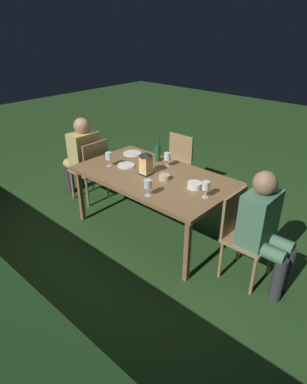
{
  "coord_description": "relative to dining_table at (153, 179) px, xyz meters",
  "views": [
    {
      "loc": [
        -2.24,
        2.46,
        2.25
      ],
      "look_at": [
        0.0,
        0.0,
        0.51
      ],
      "focal_mm": 30.63,
      "sensor_mm": 36.0,
      "label": 1
    }
  ],
  "objects": [
    {
      "name": "wine_glass_b",
      "position": [
        -0.29,
        0.4,
        0.17
      ],
      "size": [
        0.08,
        0.08,
        0.17
      ],
      "color": "silver",
      "rests_on": "dining_table"
    },
    {
      "name": "person_in_green",
      "position": [
        -1.33,
        0.0,
        -0.05
      ],
      "size": [
        0.48,
        0.38,
        1.15
      ],
      "color": "#4C7A5B",
      "rests_on": "ground"
    },
    {
      "name": "wine_glass_c",
      "position": [
        0.04,
        -0.28,
        0.17
      ],
      "size": [
        0.08,
        0.08,
        0.17
      ],
      "color": "silver",
      "rests_on": "dining_table"
    },
    {
      "name": "lantern_centerpiece",
      "position": [
        0.07,
        0.05,
        0.2
      ],
      "size": [
        0.15,
        0.15,
        0.27
      ],
      "color": "black",
      "rests_on": "dining_table"
    },
    {
      "name": "chair_head_near",
      "position": [
        -1.14,
        0.0,
        -0.2
      ],
      "size": [
        0.4,
        0.42,
        0.87
      ],
      "color": "#9E7A51",
      "rests_on": "ground"
    },
    {
      "name": "person_in_mustard",
      "position": [
        1.33,
        0.0,
        -0.05
      ],
      "size": [
        0.48,
        0.38,
        1.15
      ],
      "color": "tan",
      "rests_on": "ground"
    },
    {
      "name": "green_bottle_on_table",
      "position": [
        0.23,
        -0.33,
        0.16
      ],
      "size": [
        0.07,
        0.07,
        0.29
      ],
      "color": "#195128",
      "rests_on": "dining_table"
    },
    {
      "name": "dining_table",
      "position": [
        0.0,
        0.0,
        0.0
      ],
      "size": [
        1.78,
        1.01,
        0.73
      ],
      "color": "olive",
      "rests_on": "ground"
    },
    {
      "name": "plate_a",
      "position": [
        0.4,
        0.04,
        0.06
      ],
      "size": [
        0.21,
        0.21,
        0.01
      ],
      "primitive_type": "cylinder",
      "color": "white",
      "rests_on": "dining_table"
    },
    {
      "name": "wine_glass_a",
      "position": [
        -0.73,
        0.06,
        0.17
      ],
      "size": [
        0.08,
        0.08,
        0.17
      ],
      "color": "silver",
      "rests_on": "dining_table"
    },
    {
      "name": "chair_head_far",
      "position": [
        1.14,
        0.0,
        -0.2
      ],
      "size": [
        0.4,
        0.42,
        0.87
      ],
      "color": "#9E7A51",
      "rests_on": "ground"
    },
    {
      "name": "chair_side_left_b",
      "position": [
        0.4,
        -0.89,
        -0.2
      ],
      "size": [
        0.42,
        0.4,
        0.87
      ],
      "color": "#9E7A51",
      "rests_on": "ground"
    },
    {
      "name": "plate_b",
      "position": [
        0.64,
        -0.29,
        0.06
      ],
      "size": [
        0.23,
        0.23,
        0.01
      ],
      "primitive_type": "cylinder",
      "color": "white",
      "rests_on": "dining_table"
    },
    {
      "name": "bowl_bread",
      "position": [
        -0.53,
        -0.04,
        0.08
      ],
      "size": [
        0.15,
        0.15,
        0.06
      ],
      "color": "silver",
      "rests_on": "dining_table"
    },
    {
      "name": "ground_plane",
      "position": [
        0.0,
        0.0,
        -0.68
      ],
      "size": [
        16.0,
        16.0,
        0.0
      ],
      "primitive_type": "plane",
      "color": "#26471E"
    },
    {
      "name": "bowl_olives",
      "position": [
        -0.17,
        0.01,
        0.08
      ],
      "size": [
        0.12,
        0.12,
        0.05
      ],
      "color": "#BCAD8E",
      "rests_on": "dining_table"
    },
    {
      "name": "wine_glass_d",
      "position": [
        0.55,
        0.17,
        0.17
      ],
      "size": [
        0.08,
        0.08,
        0.17
      ],
      "color": "silver",
      "rests_on": "dining_table"
    }
  ]
}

